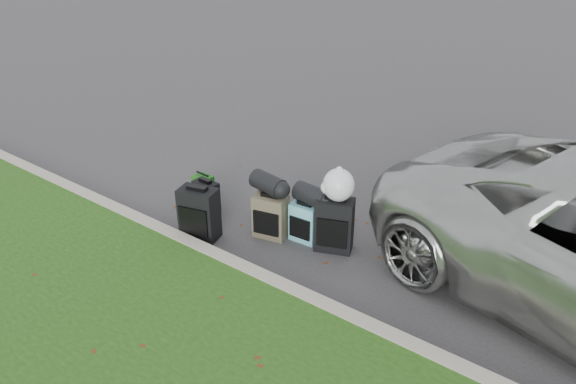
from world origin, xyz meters
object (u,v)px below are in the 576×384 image
Objects in this scene: suitcase_small_black at (206,197)px; suitcase_large_black_right at (334,225)px; suitcase_teal at (305,223)px; suitcase_olive at (271,216)px; tote_green at (203,186)px; tote_navy at (269,207)px; suitcase_large_black_left at (199,214)px.

suitcase_large_black_right is at bearing 9.01° from suitcase_small_black.
suitcase_small_black is 1.59m from suitcase_teal.
suitcase_teal is 0.74× the size of suitcase_large_black_right.
suitcase_olive reaches higher than tote_green.
suitcase_large_black_right is 2.26× the size of tote_green.
suitcase_teal is at bearing 10.03° from suitcase_olive.
suitcase_teal is 0.43m from suitcase_large_black_right.
suitcase_small_black is 0.91m from tote_navy.
suitcase_large_black_right reaches higher than suitcase_small_black.
tote_navy is at bearing 8.02° from tote_green.
suitcase_large_black_left is (0.43, -0.56, 0.12)m from suitcase_small_black.
suitcase_teal reaches higher than suitcase_small_black.
suitcase_olive is at bearing 2.65° from suitcase_small_black.
suitcase_teal is 1.68× the size of tote_green.
suitcase_large_black_left is 1.00× the size of suitcase_large_black_right.
suitcase_olive is at bearing -67.30° from tote_navy.
suitcase_large_black_right is at bearing -26.18° from tote_navy.
suitcase_large_black_left reaches higher than tote_navy.
suitcase_large_black_right is at bearing 2.01° from suitcase_olive.
tote_green reaches higher than tote_navy.
suitcase_large_black_left is at bearing -174.41° from suitcase_large_black_right.
suitcase_teal is at bearing 9.07° from suitcase_small_black.
suitcase_olive is 1.13× the size of suitcase_teal.
tote_green is (-1.54, 0.30, -0.14)m from suitcase_olive.
suitcase_large_black_left is at bearing -150.12° from suitcase_teal.
suitcase_large_black_left is 2.48× the size of tote_navy.
suitcase_large_black_left is at bearing -51.03° from suitcase_small_black.
suitcase_large_black_left is 1.07m from tote_navy.
suitcase_olive is at bearing 23.29° from suitcase_large_black_left.
suitcase_large_black_left and suitcase_large_black_right have the same top height.
tote_navy is at bearing 28.99° from suitcase_small_black.
suitcase_large_black_left is 0.93m from suitcase_olive.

